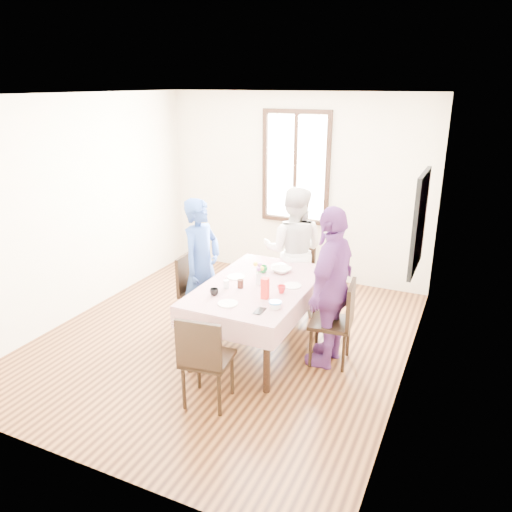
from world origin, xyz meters
name	(u,v)px	position (x,y,z in m)	size (l,w,h in m)	color
ground	(225,338)	(0.00, 0.00, 0.00)	(4.50, 4.50, 0.00)	black
back_wall	(296,188)	(0.00, 2.25, 1.35)	(4.00, 4.00, 0.00)	beige
right_wall	(416,251)	(2.00, 0.00, 1.35)	(4.50, 4.50, 0.00)	beige
window_frame	(296,168)	(0.00, 2.23, 1.65)	(1.02, 0.06, 1.62)	black
window_pane	(296,167)	(0.00, 2.24, 1.65)	(0.90, 0.02, 1.50)	white
art_poster	(420,222)	(1.98, 0.30, 1.55)	(0.04, 0.76, 0.96)	red
dining_table	(258,317)	(0.43, -0.03, 0.38)	(0.97, 1.60, 0.75)	black
tablecloth	(258,285)	(0.43, -0.03, 0.76)	(1.09, 1.72, 0.01)	#540010
chair_left	(201,293)	(-0.38, 0.12, 0.46)	(0.42, 0.42, 0.91)	black
chair_right	(331,322)	(1.24, 0.02, 0.46)	(0.42, 0.42, 0.91)	black
chair_far	(293,276)	(0.43, 1.07, 0.46)	(0.42, 0.42, 0.91)	black
chair_near	(208,358)	(0.43, -1.13, 0.46)	(0.42, 0.42, 0.91)	black
person_left	(201,266)	(-0.36, 0.12, 0.80)	(0.58, 0.38, 1.60)	navy
person_far	(293,250)	(0.43, 1.05, 0.81)	(0.79, 0.62, 1.63)	beige
person_right	(331,287)	(1.22, 0.02, 0.85)	(0.99, 0.41, 1.70)	#663078
mug_black	(214,292)	(0.14, -0.48, 0.80)	(0.09, 0.09, 0.07)	black
mug_flag	(282,289)	(0.74, -0.14, 0.80)	(0.09, 0.09, 0.08)	red
mug_green	(263,269)	(0.34, 0.31, 0.80)	(0.10, 0.10, 0.08)	#0C7226
serving_bowl	(281,270)	(0.52, 0.41, 0.79)	(0.22, 0.22, 0.05)	white
juice_carton	(265,288)	(0.64, -0.33, 0.87)	(0.07, 0.07, 0.22)	red
butter_tub	(275,305)	(0.82, -0.49, 0.79)	(0.11, 0.11, 0.05)	white
jam_jar	(240,284)	(0.30, -0.20, 0.81)	(0.07, 0.07, 0.09)	black
drinking_glass	(226,284)	(0.17, -0.26, 0.81)	(0.06, 0.06, 0.09)	silver
smartphone	(260,311)	(0.72, -0.63, 0.77)	(0.08, 0.16, 0.01)	black
flower_vase	(259,278)	(0.43, -0.01, 0.82)	(0.06, 0.06, 0.12)	silver
plate_left	(236,277)	(0.12, 0.05, 0.77)	(0.20, 0.20, 0.01)	white
plate_right	(292,286)	(0.78, 0.08, 0.77)	(0.20, 0.20, 0.01)	white
plate_far	(279,266)	(0.43, 0.57, 0.77)	(0.20, 0.20, 0.01)	white
plate_near	(228,303)	(0.37, -0.61, 0.77)	(0.20, 0.20, 0.01)	white
butter_lid	(275,302)	(0.82, -0.49, 0.82)	(0.12, 0.12, 0.01)	blue
flower_bunch	(259,269)	(0.43, -0.01, 0.94)	(0.09, 0.09, 0.10)	yellow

